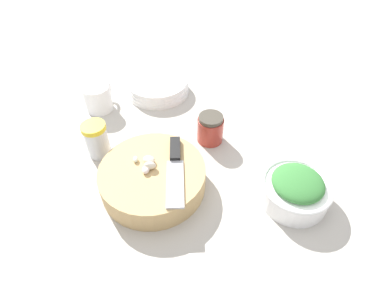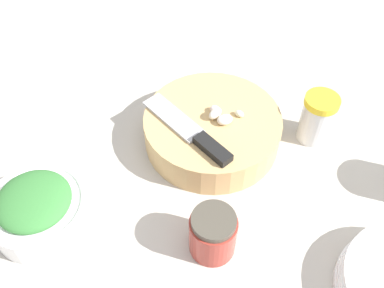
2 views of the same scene
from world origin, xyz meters
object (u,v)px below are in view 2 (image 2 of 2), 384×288
Objects in this scene: herb_bowl at (38,209)px; cutting_board at (212,129)px; chef_knife at (192,132)px; garlic_cloves at (221,115)px; spice_jar at (317,118)px; honey_jar at (213,233)px.

cutting_board is at bearing -148.65° from herb_bowl.
cutting_board is 0.06m from chef_knife.
cutting_board is 0.04m from garlic_cloves.
spice_jar reaches higher than garlic_cloves.
garlic_cloves is (-0.05, -0.03, 0.00)m from chef_knife.
garlic_cloves is 0.31m from herb_bowl.
herb_bowl is at bearing 168.00° from chef_knife.
chef_knife is 0.17m from honey_jar.
garlic_cloves is at bearing 3.05° from spice_jar.
chef_knife is 0.06m from garlic_cloves.
herb_bowl is 0.25m from honey_jar.
garlic_cloves is (-0.01, 0.00, 0.03)m from cutting_board.
spice_jar is 1.19× the size of honey_jar.
cutting_board is at bearing 4.35° from chef_knife.
garlic_cloves is at bearing -96.16° from honey_jar.
spice_jar is at bearing -176.95° from garlic_cloves.
cutting_board is 2.54× the size of spice_jar.
honey_jar is at bearing 87.59° from cutting_board.
cutting_board is 3.56× the size of garlic_cloves.
honey_jar reaches higher than herb_bowl.
spice_jar is at bearing -131.43° from honey_jar.
garlic_cloves is 0.71× the size of spice_jar.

